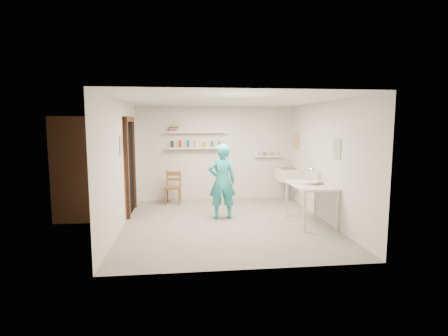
{
  "coord_description": "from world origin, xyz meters",
  "views": [
    {
      "loc": [
        -0.82,
        -6.68,
        1.95
      ],
      "look_at": [
        0.0,
        0.4,
        1.05
      ],
      "focal_mm": 28.0,
      "sensor_mm": 36.0,
      "label": 1
    }
  ],
  "objects": [
    {
      "name": "man",
      "position": [
        -0.04,
        0.37,
        0.78
      ],
      "size": [
        0.58,
        0.4,
        1.55
      ],
      "primitive_type": "imported",
      "rotation": [
        0.0,
        0.0,
        3.18
      ],
      "color": "teal",
      "rests_on": "ground"
    },
    {
      "name": "wooden_chair",
      "position": [
        -1.1,
        1.77,
        0.41
      ],
      "size": [
        0.42,
        0.41,
        0.83
      ],
      "primitive_type": "cube",
      "rotation": [
        0.0,
        0.0,
        -0.11
      ],
      "color": "brown",
      "rests_on": "ground"
    },
    {
      "name": "ledge_shelf",
      "position": [
        1.35,
        2.17,
        1.12
      ],
      "size": [
        0.7,
        0.14,
        0.03
      ],
      "primitive_type": "cube",
      "color": "white",
      "rests_on": "wall_back"
    },
    {
      "name": "wall_clock",
      "position": [
        -0.03,
        0.59,
        1.03
      ],
      "size": [
        0.28,
        0.05,
        0.28
      ],
      "primitive_type": "cylinder",
      "rotation": [
        1.57,
        0.0,
        0.04
      ],
      "color": "beige",
      "rests_on": "man"
    },
    {
      "name": "shelf_lower",
      "position": [
        -0.5,
        2.13,
        1.35
      ],
      "size": [
        1.5,
        0.22,
        0.03
      ],
      "primitive_type": "cube",
      "color": "white",
      "rests_on": "wall_back"
    },
    {
      "name": "poster_left",
      "position": [
        -1.99,
        0.05,
        1.55
      ],
      "size": [
        0.01,
        0.28,
        0.36
      ],
      "primitive_type": "cube",
      "color": "#334C7F",
      "rests_on": "wall_left"
    },
    {
      "name": "door_jamb_far",
      "position": [
        -1.97,
        1.55,
        1.0
      ],
      "size": [
        0.06,
        0.1,
        2.0
      ],
      "primitive_type": "cube",
      "color": "brown",
      "rests_on": "ground"
    },
    {
      "name": "door_jamb_near",
      "position": [
        -1.97,
        0.55,
        1.0
      ],
      "size": [
        0.06,
        0.1,
        2.0
      ],
      "primitive_type": "cube",
      "color": "brown",
      "rests_on": "ground"
    },
    {
      "name": "book_stack",
      "position": [
        -1.05,
        2.13,
        1.85
      ],
      "size": [
        0.28,
        0.14,
        0.17
      ],
      "color": "red",
      "rests_on": "shelf_upper"
    },
    {
      "name": "wall_left",
      "position": [
        -2.01,
        0.0,
        1.2
      ],
      "size": [
        0.02,
        4.5,
        2.4
      ],
      "primitive_type": "cube",
      "color": "silver",
      "rests_on": "ground"
    },
    {
      "name": "wall_right",
      "position": [
        2.01,
        0.0,
        1.2
      ],
      "size": [
        0.02,
        4.5,
        2.4
      ],
      "primitive_type": "cube",
      "color": "silver",
      "rests_on": "ground"
    },
    {
      "name": "desk_lamp",
      "position": [
        1.83,
        0.26,
        1.0
      ],
      "size": [
        0.15,
        0.15,
        0.15
      ],
      "primitive_type": "sphere",
      "color": "white",
      "rests_on": "work_table"
    },
    {
      "name": "belfast_sink",
      "position": [
        1.75,
        1.7,
        0.7
      ],
      "size": [
        0.48,
        0.6,
        0.3
      ],
      "primitive_type": "cube",
      "color": "white",
      "rests_on": "wall_right"
    },
    {
      "name": "floor",
      "position": [
        0.0,
        0.0,
        -0.01
      ],
      "size": [
        4.0,
        4.5,
        0.02
      ],
      "primitive_type": "cube",
      "color": "slate",
      "rests_on": "ground"
    },
    {
      "name": "shelf_upper",
      "position": [
        -0.5,
        2.13,
        1.75
      ],
      "size": [
        1.5,
        0.22,
        0.03
      ],
      "primitive_type": "cube",
      "color": "white",
      "rests_on": "wall_back"
    },
    {
      "name": "doorway_recess",
      "position": [
        -1.99,
        1.05,
        1.0
      ],
      "size": [
        0.02,
        0.9,
        2.0
      ],
      "primitive_type": "cube",
      "color": "black",
      "rests_on": "wall_left"
    },
    {
      "name": "ceiling",
      "position": [
        0.0,
        0.0,
        2.41
      ],
      "size": [
        4.0,
        4.5,
        0.02
      ],
      "primitive_type": "cube",
      "color": "silver",
      "rests_on": "wall_back"
    },
    {
      "name": "spray_cans",
      "position": [
        -0.5,
        2.13,
        1.45
      ],
      "size": [
        1.26,
        0.06,
        0.17
      ],
      "color": "black",
      "rests_on": "shelf_lower"
    },
    {
      "name": "work_table",
      "position": [
        1.64,
        -0.21,
        0.39
      ],
      "size": [
        0.7,
        1.17,
        0.78
      ],
      "primitive_type": "cube",
      "color": "silver",
      "rests_on": "ground"
    },
    {
      "name": "ledge_pots",
      "position": [
        1.35,
        2.17,
        1.18
      ],
      "size": [
        0.48,
        0.07,
        0.09
      ],
      "color": "silver",
      "rests_on": "ledge_shelf"
    },
    {
      "name": "corridor_box",
      "position": [
        -2.7,
        1.05,
        1.05
      ],
      "size": [
        1.4,
        1.5,
        2.1
      ],
      "primitive_type": "cube",
      "color": "brown",
      "rests_on": "ground"
    },
    {
      "name": "poster_right_a",
      "position": [
        1.99,
        1.8,
        1.55
      ],
      "size": [
        0.01,
        0.34,
        0.42
      ],
      "primitive_type": "cube",
      "color": "#995933",
      "rests_on": "wall_right"
    },
    {
      "name": "wall_back",
      "position": [
        0.0,
        2.26,
        1.2
      ],
      "size": [
        4.0,
        0.02,
        2.4
      ],
      "primitive_type": "cube",
      "color": "silver",
      "rests_on": "ground"
    },
    {
      "name": "wall_front",
      "position": [
        0.0,
        -2.26,
        1.2
      ],
      "size": [
        4.0,
        0.02,
        2.4
      ],
      "primitive_type": "cube",
      "color": "silver",
      "rests_on": "ground"
    },
    {
      "name": "papers",
      "position": [
        1.64,
        -0.21,
        0.79
      ],
      "size": [
        0.3,
        0.22,
        0.02
      ],
      "color": "silver",
      "rests_on": "work_table"
    },
    {
      "name": "poster_right_b",
      "position": [
        1.99,
        -0.55,
        1.5
      ],
      "size": [
        0.01,
        0.3,
        0.38
      ],
      "primitive_type": "cube",
      "color": "#3F724C",
      "rests_on": "wall_right"
    },
    {
      "name": "door_lintel",
      "position": [
        -1.97,
        1.05,
        2.05
      ],
      "size": [
        0.06,
        1.05,
        0.1
      ],
      "primitive_type": "cube",
      "color": "brown",
      "rests_on": "wall_left"
    }
  ]
}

